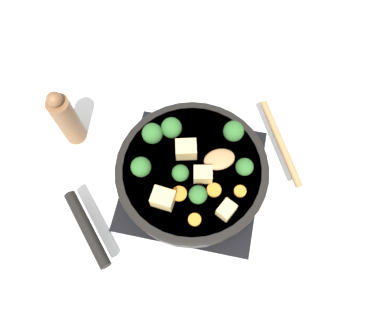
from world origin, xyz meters
TOP-DOWN VIEW (x-y plane):
  - ground_plane at (0.00, 0.00)m, footprint 2.40×2.40m
  - front_burner_grate at (0.00, 0.00)m, footprint 0.31×0.31m
  - skillet_pan at (0.00, -0.00)m, footprint 0.41×0.42m
  - wooden_spoon at (-0.06, 0.12)m, footprint 0.20×0.22m
  - tofu_cube_center_large at (0.08, 0.09)m, footprint 0.04×0.04m
  - tofu_cube_near_handle at (0.08, -0.04)m, footprint 0.04×0.05m
  - tofu_cube_east_chunk at (-0.03, -0.02)m, footprint 0.05×0.05m
  - tofu_cube_west_chunk at (0.02, 0.03)m, footprint 0.04×0.04m
  - broccoli_floret_near_spoon at (0.03, -0.10)m, footprint 0.04×0.04m
  - broccoli_floret_center_top at (-0.09, 0.07)m, footprint 0.05×0.05m
  - broccoli_floret_east_rim at (0.06, 0.03)m, footprint 0.04×0.04m
  - broccoli_floret_west_rim at (-0.07, -0.06)m, footprint 0.05×0.05m
  - broccoli_floret_north_edge at (-0.01, 0.11)m, footprint 0.04×0.04m
  - broccoli_floret_south_cluster at (0.03, -0.02)m, footprint 0.04×0.04m
  - broccoli_floret_mid_floret at (-0.05, -0.10)m, footprint 0.04×0.04m
  - carrot_slice_orange_thin at (0.03, 0.11)m, footprint 0.03×0.03m
  - carrot_slice_near_center at (0.04, 0.06)m, footprint 0.03×0.03m
  - carrot_slice_edge_slice at (0.11, 0.03)m, footprint 0.03×0.03m
  - carrot_slice_under_broccoli at (0.06, -0.01)m, footprint 0.03×0.03m
  - pepper_mill at (-0.06, -0.30)m, footprint 0.05×0.05m

SIDE VIEW (x-z plane):
  - ground_plane at x=0.00m, z-range 0.00..0.00m
  - front_burner_grate at x=0.00m, z-range 0.00..0.03m
  - skillet_pan at x=0.00m, z-range 0.03..0.08m
  - carrot_slice_orange_thin at x=0.03m, z-range 0.07..0.08m
  - carrot_slice_near_center at x=0.04m, z-range 0.07..0.08m
  - carrot_slice_edge_slice at x=0.11m, z-range 0.07..0.08m
  - carrot_slice_under_broccoli at x=0.06m, z-range 0.07..0.08m
  - pepper_mill at x=-0.06m, z-range -0.01..0.17m
  - wooden_spoon at x=-0.06m, z-range 0.07..0.09m
  - tofu_cube_center_large at x=0.08m, z-range 0.07..0.10m
  - tofu_cube_west_chunk at x=0.02m, z-range 0.07..0.11m
  - tofu_cube_east_chunk at x=-0.03m, z-range 0.07..0.11m
  - tofu_cube_near_handle at x=0.08m, z-range 0.07..0.11m
  - broccoli_floret_south_cluster at x=0.03m, z-range 0.08..0.12m
  - broccoli_floret_north_edge at x=-0.01m, z-range 0.08..0.12m
  - broccoli_floret_east_rim at x=0.06m, z-range 0.08..0.12m
  - broccoli_floret_near_spoon at x=0.03m, z-range 0.08..0.13m
  - broccoli_floret_mid_floret at x=-0.05m, z-range 0.08..0.13m
  - broccoli_floret_west_rim at x=-0.07m, z-range 0.08..0.13m
  - broccoli_floret_center_top at x=-0.09m, z-range 0.08..0.13m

